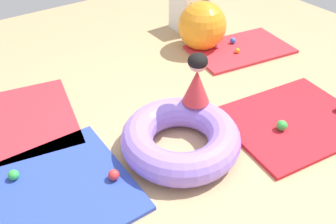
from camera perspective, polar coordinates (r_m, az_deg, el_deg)
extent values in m
plane|color=tan|center=(3.58, 2.17, -4.54)|extent=(8.00, 8.00, 0.00)
cube|color=red|center=(3.99, 18.80, -1.32)|extent=(1.51, 1.26, 0.04)
cube|color=red|center=(5.20, 11.15, 9.53)|extent=(1.46, 1.02, 0.04)
cube|color=#2D47B7|center=(3.22, -20.60, -13.24)|extent=(1.62, 1.23, 0.04)
torus|color=#9975EA|center=(3.38, 1.97, -4.11)|extent=(1.10, 1.10, 0.30)
cone|color=red|center=(3.49, 4.44, 4.01)|extent=(0.35, 0.35, 0.35)
sphere|color=#DBAD89|center=(3.36, 4.64, 7.62)|extent=(0.17, 0.17, 0.17)
ellipsoid|color=black|center=(3.35, 4.66, 7.88)|extent=(0.19, 0.19, 0.15)
sphere|color=green|center=(3.78, 17.27, -2.01)|extent=(0.11, 0.11, 0.11)
sphere|color=pink|center=(5.12, 7.63, 10.09)|extent=(0.06, 0.06, 0.06)
sphere|color=orange|center=(5.04, 10.72, 9.35)|extent=(0.07, 0.07, 0.07)
sphere|color=blue|center=(5.29, 10.05, 10.87)|extent=(0.08, 0.08, 0.08)
sphere|color=red|center=(3.17, -8.43, -9.63)|extent=(0.10, 0.10, 0.10)
sphere|color=green|center=(3.40, -22.87, -8.99)|extent=(0.09, 0.09, 0.09)
sphere|color=orange|center=(5.07, 5.33, 13.18)|extent=(0.65, 0.65, 0.65)
cube|color=white|center=(5.66, 3.33, 15.41)|extent=(0.44, 0.44, 0.56)
cube|color=#2D2D33|center=(5.58, 4.12, 15.02)|extent=(0.34, 0.20, 0.44)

